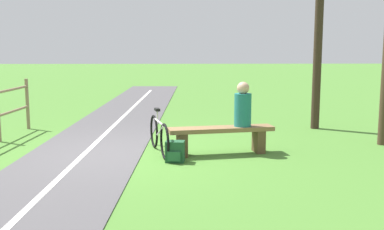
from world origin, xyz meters
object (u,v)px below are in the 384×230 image
person_seated (243,106)px  bicycle (159,135)px  backpack (175,152)px  tree_by_path (320,35)px  bench (221,135)px

person_seated → bicycle: (1.57, -0.02, -0.54)m
backpack → tree_by_path: tree_by_path is taller
bicycle → tree_by_path: 4.89m
bench → person_seated: 0.67m
bench → tree_by_path: size_ratio=0.39×
person_seated → bicycle: 1.67m
bench → backpack: (0.86, 0.58, -0.18)m
person_seated → backpack: 1.59m
bench → tree_by_path: bearing=-144.8°
person_seated → tree_by_path: size_ratio=0.16×
backpack → tree_by_path: size_ratio=0.07×
bench → bicycle: size_ratio=1.24×
bench → backpack: bench is taller
bench → bicycle: 1.17m
person_seated → backpack: person_seated is taller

